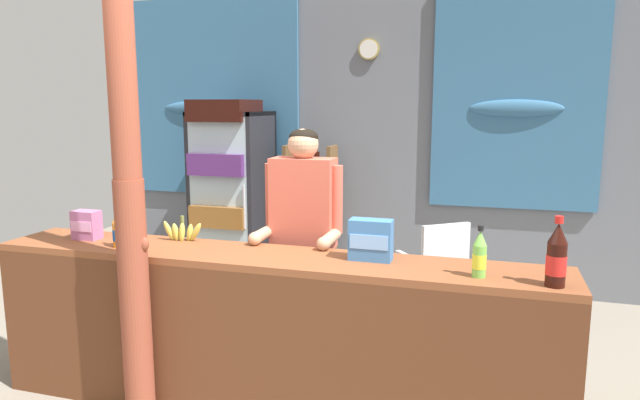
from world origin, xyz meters
The scene contains 14 objects.
ground_plane centered at (0.00, 1.23, 0.00)m, with size 7.99×7.99×0.00m, color gray.
back_wall_curtained centered at (-0.03, 3.12, 1.48)m, with size 5.53×0.22×2.84m.
stall_counter centered at (0.10, 0.39, 0.57)m, with size 3.28×0.47×0.94m.
timber_post centered at (-0.54, 0.17, 1.32)m, with size 0.18×0.16×2.77m.
drink_fridge centered at (-1.10, 2.57, 1.00)m, with size 0.66×0.73×1.81m.
bottle_shelf_rack centered at (-0.38, 2.82, 0.71)m, with size 0.48×0.28×1.38m.
plastic_lawn_chair centered at (0.91, 2.10, 0.49)m, with size 0.62×0.62×0.86m.
shopkeeper centered at (0.17, 0.94, 1.02)m, with size 0.51×0.42×1.62m.
soda_bottle_cola centered at (1.59, 0.36, 1.08)m, with size 0.09×0.09×0.33m.
soda_bottle_orange_soda centered at (-0.79, 0.40, 1.04)m, with size 0.07×0.07×0.23m.
soda_bottle_lime_soda centered at (1.25, 0.40, 1.05)m, with size 0.07×0.07×0.25m.
snack_box_biscuit centered at (0.68, 0.55, 1.05)m, with size 0.23×0.11×0.22m.
snack_box_wafer centered at (-1.10, 0.51, 1.03)m, with size 0.16×0.11×0.18m.
banana_bunch centered at (-0.51, 0.65, 1.00)m, with size 0.27×0.06×0.16m.
Camera 1 is at (1.27, -2.35, 1.77)m, focal length 31.67 mm.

